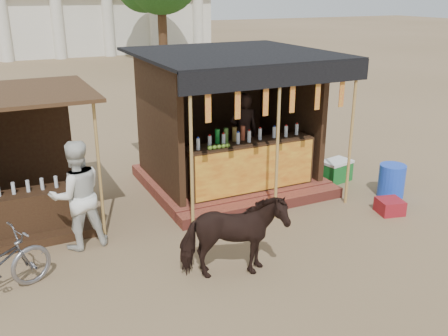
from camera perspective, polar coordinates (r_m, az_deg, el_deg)
The scene contains 8 objects.
ground at distance 7.52m, azimuth 5.40°, elevation -11.67°, with size 120.00×120.00×0.00m, color #846B4C.
main_stall at distance 10.27m, azimuth 0.89°, elevation 3.41°, with size 3.60×3.61×2.78m.
secondary_stall at distance 9.22m, azimuth -22.75°, elevation -1.25°, with size 2.40×2.40×2.38m.
cow at distance 7.07m, azimuth 1.04°, elevation -7.93°, with size 0.67×1.48×1.25m, color black.
bystander at distance 8.11m, azimuth -16.44°, elevation -3.00°, with size 0.86×0.67×1.77m, color silver.
blue_barrel at distance 10.47m, azimuth 18.60°, elevation -1.37°, with size 0.52×0.52×0.65m, color blue.
red_crate at distance 9.73m, azimuth 18.42°, elevation -4.18°, with size 0.44×0.43×0.27m, color maroon.
cooler at distance 11.02m, azimuth 12.68°, elevation -0.28°, with size 0.71×0.56×0.46m.
Camera 1 is at (-3.40, -5.46, 3.90)m, focal length 40.00 mm.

